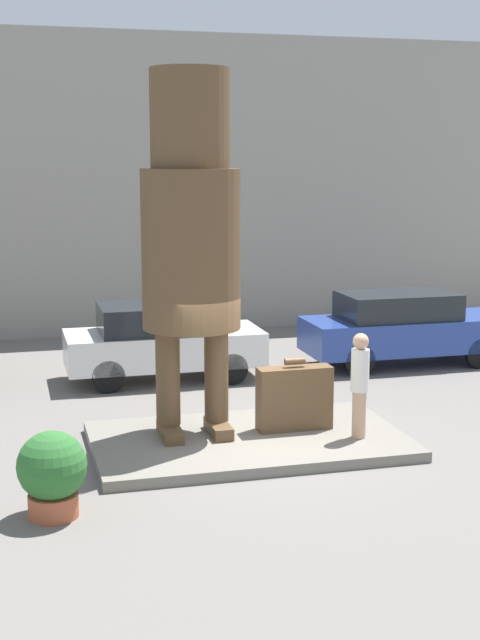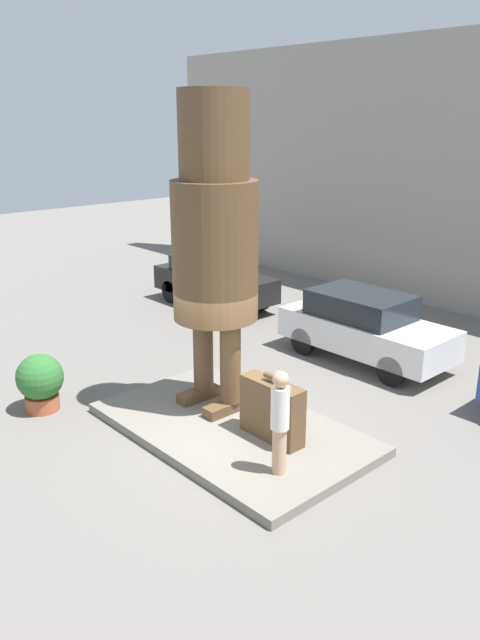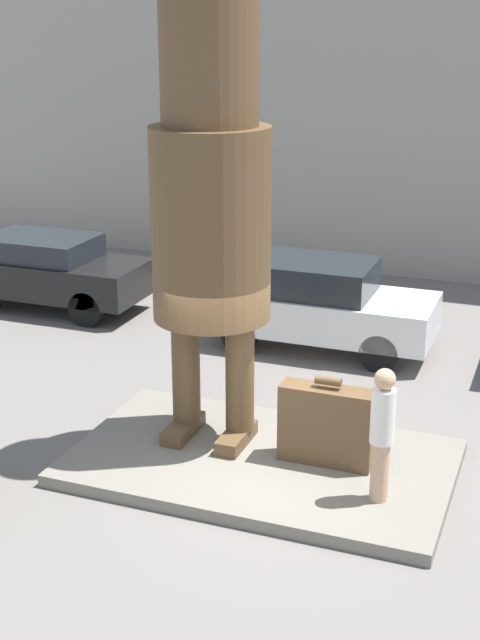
% 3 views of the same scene
% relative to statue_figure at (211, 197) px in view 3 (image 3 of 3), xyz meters
% --- Properties ---
extents(ground_plane, '(60.00, 60.00, 0.00)m').
position_rel_statue_figure_xyz_m(ground_plane, '(0.86, -0.37, -3.65)').
color(ground_plane, slate).
extents(pedestal, '(5.16, 3.07, 0.18)m').
position_rel_statue_figure_xyz_m(pedestal, '(0.86, -0.37, -3.56)').
color(pedestal, slate).
rests_on(pedestal, ground_plane).
extents(building_backdrop, '(28.00, 0.60, 7.98)m').
position_rel_statue_figure_xyz_m(building_backdrop, '(0.86, 9.96, 0.34)').
color(building_backdrop, gray).
rests_on(building_backdrop, ground_plane).
extents(statue_figure, '(1.61, 1.61, 5.94)m').
position_rel_statue_figure_xyz_m(statue_figure, '(0.00, 0.00, 0.00)').
color(statue_figure, brown).
rests_on(statue_figure, pedestal).
extents(giant_suitcase, '(1.27, 0.38, 1.24)m').
position_rel_statue_figure_xyz_m(giant_suitcase, '(1.73, -0.18, -2.93)').
color(giant_suitcase, brown).
rests_on(giant_suitcase, pedestal).
extents(tourist, '(0.30, 0.30, 1.76)m').
position_rel_statue_figure_xyz_m(tourist, '(2.61, -0.91, -2.51)').
color(tourist, tan).
rests_on(tourist, pedestal).
extents(parked_car_black, '(4.07, 1.71, 1.54)m').
position_rel_statue_figure_xyz_m(parked_car_black, '(-5.67, 4.70, -2.81)').
color(parked_car_black, black).
rests_on(parked_car_black, ground_plane).
extents(parked_car_white, '(4.19, 1.75, 1.66)m').
position_rel_statue_figure_xyz_m(parked_car_white, '(0.25, 4.45, -2.78)').
color(parked_car_white, silver).
rests_on(parked_car_white, ground_plane).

